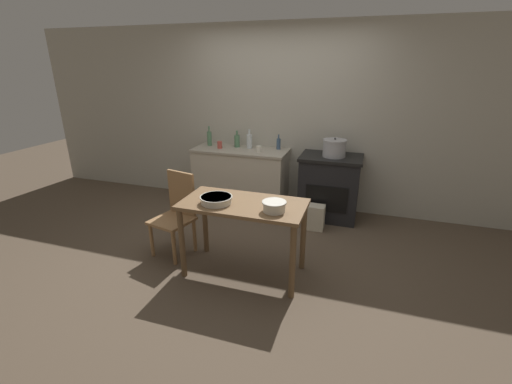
{
  "coord_description": "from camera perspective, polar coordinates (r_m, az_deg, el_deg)",
  "views": [
    {
      "loc": [
        1.19,
        -3.23,
        2.01
      ],
      "look_at": [
        0.0,
        0.44,
        0.56
      ],
      "focal_mm": 24.0,
      "sensor_mm": 36.0,
      "label": 1
    }
  ],
  "objects": [
    {
      "name": "chair",
      "position": [
        3.88,
        -13.14,
        -3.32
      ],
      "size": [
        0.48,
        0.48,
        0.92
      ],
      "rotation": [
        0.0,
        0.0,
        -0.23
      ],
      "color": "#997047",
      "rests_on": "ground_plane"
    },
    {
      "name": "work_table",
      "position": [
        3.32,
        -2.1,
        -3.68
      ],
      "size": [
        1.2,
        0.61,
        0.77
      ],
      "color": "brown",
      "rests_on": "ground_plane"
    },
    {
      "name": "flour_sack",
      "position": [
        4.48,
        9.74,
        -4.14
      ],
      "size": [
        0.25,
        0.17,
        0.32
      ],
      "primitive_type": "cube",
      "color": "beige",
      "rests_on": "ground_plane"
    },
    {
      "name": "mixing_bowl_large",
      "position": [
        3.07,
        3.04,
        -2.32
      ],
      "size": [
        0.22,
        0.22,
        0.09
      ],
      "color": "silver",
      "rests_on": "work_table"
    },
    {
      "name": "stock_pot",
      "position": [
        4.6,
        12.93,
        7.15
      ],
      "size": [
        0.31,
        0.31,
        0.25
      ],
      "color": "#A8A8AD",
      "rests_on": "stove"
    },
    {
      "name": "bottle_center_left",
      "position": [
        4.97,
        -1.11,
        8.5
      ],
      "size": [
        0.08,
        0.08,
        0.27
      ],
      "color": "silver",
      "rests_on": "counter_cabinet"
    },
    {
      "name": "wall_back",
      "position": [
        5.01,
        4.14,
        12.07
      ],
      "size": [
        8.0,
        0.07,
        2.55
      ],
      "color": "#B2AD9E",
      "rests_on": "ground_plane"
    },
    {
      "name": "bottle_left",
      "position": [
        5.18,
        -7.77,
        8.89
      ],
      "size": [
        0.07,
        0.07,
        0.29
      ],
      "color": "#517F5B",
      "rests_on": "counter_cabinet"
    },
    {
      "name": "cup_center",
      "position": [
        5.0,
        -6.07,
        7.83
      ],
      "size": [
        0.07,
        0.07,
        0.1
      ],
      "primitive_type": "cylinder",
      "color": "#B74C42",
      "rests_on": "counter_cabinet"
    },
    {
      "name": "mixing_bowl_small",
      "position": [
        3.27,
        -6.65,
        -1.21
      ],
      "size": [
        0.31,
        0.31,
        0.07
      ],
      "color": "silver",
      "rests_on": "work_table"
    },
    {
      "name": "ground_plane",
      "position": [
        3.99,
        -2.0,
        -9.76
      ],
      "size": [
        14.0,
        14.0,
        0.0
      ],
      "primitive_type": "plane",
      "color": "brown"
    },
    {
      "name": "cup_center_right",
      "position": [
        4.74,
        0.48,
        7.16
      ],
      "size": [
        0.07,
        0.07,
        0.09
      ],
      "primitive_type": "cylinder",
      "color": "silver",
      "rests_on": "counter_cabinet"
    },
    {
      "name": "stove",
      "position": [
        4.78,
        12.11,
        0.86
      ],
      "size": [
        0.81,
        0.61,
        0.87
      ],
      "color": "black",
      "rests_on": "ground_plane"
    },
    {
      "name": "bottle_mid_left",
      "position": [
        5.05,
        -3.18,
        8.54
      ],
      "size": [
        0.08,
        0.08,
        0.24
      ],
      "color": "#517F5B",
      "rests_on": "counter_cabinet"
    },
    {
      "name": "counter_cabinet",
      "position": [
        5.06,
        -2.53,
        2.4
      ],
      "size": [
        1.36,
        0.59,
        0.87
      ],
      "color": "beige",
      "rests_on": "ground_plane"
    },
    {
      "name": "bottle_far_left",
      "position": [
        4.92,
        3.77,
        8.05
      ],
      "size": [
        0.06,
        0.06,
        0.21
      ],
      "color": "#3D5675",
      "rests_on": "counter_cabinet"
    }
  ]
}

